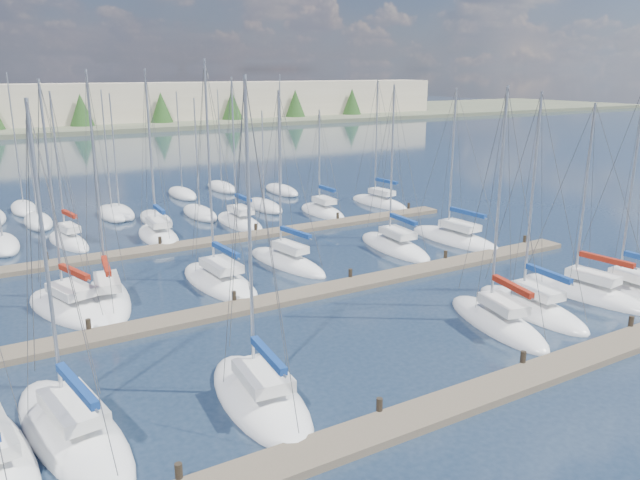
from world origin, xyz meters
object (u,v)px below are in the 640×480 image
sailboat_n (69,241)px  sailboat_r (379,203)px  sailboat_c (260,397)px  sailboat_d (497,322)px  sailboat_i (108,299)px  sailboat_e (531,308)px  sailboat_l (394,247)px  sailboat_o (158,235)px  sailboat_b (72,430)px  sailboat_g (628,293)px  sailboat_f (585,293)px  sailboat_j (219,281)px  sailboat_q (322,212)px  sailboat_k (287,262)px  sailboat_m (455,239)px  sailboat_h (70,308)px  sailboat_p (240,222)px

sailboat_n → sailboat_r: bearing=-11.0°
sailboat_n → sailboat_c: bearing=-95.1°
sailboat_d → sailboat_i: (-16.81, 14.15, 0.01)m
sailboat_e → sailboat_l: bearing=90.0°
sailboat_c → sailboat_i: 15.01m
sailboat_o → sailboat_b: (-11.16, -25.96, -0.02)m
sailboat_r → sailboat_d: sailboat_d is taller
sailboat_d → sailboat_g: bearing=6.9°
sailboat_e → sailboat_f: bearing=5.4°
sailboat_e → sailboat_f: size_ratio=1.06×
sailboat_l → sailboat_j: 14.39m
sailboat_o → sailboat_i: (-6.80, -12.62, 0.00)m
sailboat_r → sailboat_d: bearing=-119.9°
sailboat_q → sailboat_g: bearing=-80.7°
sailboat_r → sailboat_n: size_ratio=1.05×
sailboat_g → sailboat_c: bearing=178.2°
sailboat_e → sailboat_q: sailboat_e is taller
sailboat_i → sailboat_k: sailboat_i is taller
sailboat_o → sailboat_m: 23.68m
sailboat_e → sailboat_g: sailboat_g is taller
sailboat_l → sailboat_j: (-14.38, -0.69, 0.00)m
sailboat_h → sailboat_d: 23.49m
sailboat_h → sailboat_m: bearing=-16.4°
sailboat_r → sailboat_n: (-29.30, 0.66, 0.01)m
sailboat_l → sailboat_q: bearing=88.1°
sailboat_g → sailboat_m: (-0.37, 14.52, -0.01)m
sailboat_o → sailboat_f: (17.84, -26.29, -0.01)m
sailboat_d → sailboat_j: size_ratio=0.91×
sailboat_d → sailboat_h: bearing=155.4°
sailboat_p → sailboat_r: bearing=1.2°
sailboat_r → sailboat_j: size_ratio=0.90×
sailboat_l → sailboat_n: 25.17m
sailboat_b → sailboat_d: sailboat_d is taller
sailboat_b → sailboat_j: sailboat_j is taller
sailboat_p → sailboat_k: sailboat_p is taller
sailboat_l → sailboat_r: bearing=62.7°
sailboat_q → sailboat_j: bearing=-138.7°
sailboat_o → sailboat_q: bearing=4.8°
sailboat_q → sailboat_b: bearing=-134.8°
sailboat_o → sailboat_i: bearing=-115.7°
sailboat_c → sailboat_k: sailboat_c is taller
sailboat_r → sailboat_c: bearing=-138.6°
sailboat_p → sailboat_h: (-16.44, -13.78, -0.01)m
sailboat_h → sailboat_r: size_ratio=1.03×
sailboat_r → sailboat_k: size_ratio=1.04×
sailboat_g → sailboat_i: bearing=149.6°
sailboat_q → sailboat_j: 20.94m
sailboat_j → sailboat_n: bearing=110.4°
sailboat_n → sailboat_m: bearing=-39.2°
sailboat_h → sailboat_i: bearing=-7.9°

